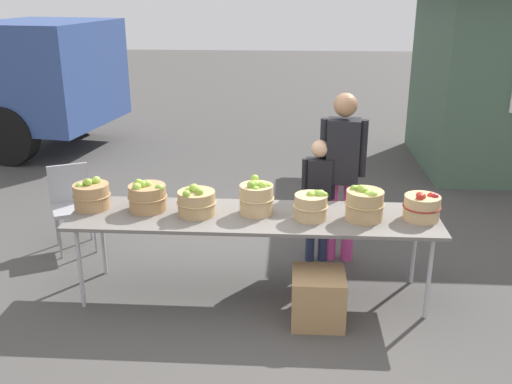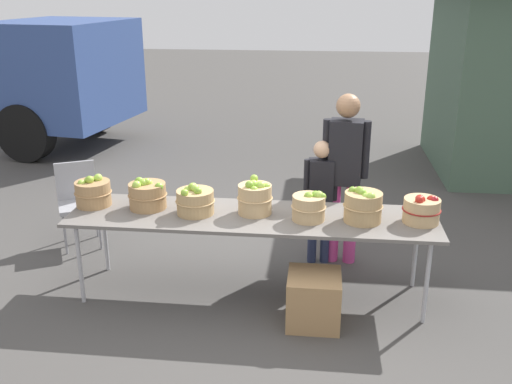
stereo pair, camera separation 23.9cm
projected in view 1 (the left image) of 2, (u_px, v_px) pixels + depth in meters
name	position (u px, v px, depth m)	size (l,w,h in m)	color
ground_plane	(254.00, 293.00, 5.14)	(40.00, 40.00, 0.00)	#474442
market_table	(254.00, 219.00, 4.90)	(3.10, 0.76, 0.75)	slate
apple_basket_green_0	(91.00, 195.00, 5.00)	(0.32, 0.32, 0.28)	#A87F51
apple_basket_green_1	(147.00, 196.00, 4.96)	(0.34, 0.34, 0.27)	#A87F51
apple_basket_green_2	(196.00, 202.00, 4.86)	(0.34, 0.34, 0.26)	tan
apple_basket_green_3	(256.00, 198.00, 4.88)	(0.30, 0.30, 0.31)	tan
apple_basket_green_4	(312.00, 205.00, 4.77)	(0.29, 0.29, 0.25)	tan
apple_basket_green_5	(364.00, 204.00, 4.76)	(0.33, 0.33, 0.30)	tan
apple_basket_red_0	(422.00, 207.00, 4.77)	(0.31, 0.31, 0.25)	tan
vendor_adult	(342.00, 165.00, 5.47)	(0.44, 0.25, 1.66)	#CC3F8C
child_customer	(318.00, 192.00, 5.52)	(0.32, 0.18, 1.23)	#262D4C
folding_chair	(72.00, 200.00, 5.91)	(0.54, 0.54, 0.86)	#99999E
produce_crate	(318.00, 298.00, 4.66)	(0.42, 0.42, 0.42)	#A87F51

